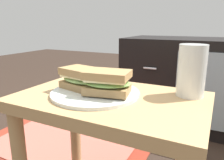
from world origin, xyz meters
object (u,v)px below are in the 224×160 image
at_px(tv_cabinet, 198,83).
at_px(sandwich_front, 83,78).
at_px(sandwich_back, 108,82).
at_px(plate, 95,93).
at_px(beer_glass, 192,72).

bearing_deg(tv_cabinet, sandwich_front, -105.85).
bearing_deg(sandwich_back, sandwich_front, 168.84).
height_order(plate, beer_glass, beer_glass).
height_order(tv_cabinet, sandwich_back, tv_cabinet).
xyz_separation_m(tv_cabinet, sandwich_front, (-0.27, -0.94, 0.21)).
xyz_separation_m(plate, beer_glass, (0.26, 0.12, 0.07)).
distance_m(tv_cabinet, sandwich_back, 1.00).
relative_size(tv_cabinet, sandwich_back, 6.28).
distance_m(plate, sandwich_front, 0.06).
bearing_deg(beer_glass, sandwich_back, -148.67).
bearing_deg(beer_glass, sandwich_front, -160.92).
xyz_separation_m(tv_cabinet, plate, (-0.22, -0.95, 0.17)).
bearing_deg(sandwich_front, beer_glass, 19.08).
height_order(tv_cabinet, beer_glass, beer_glass).
bearing_deg(beer_glass, tv_cabinet, 92.83).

